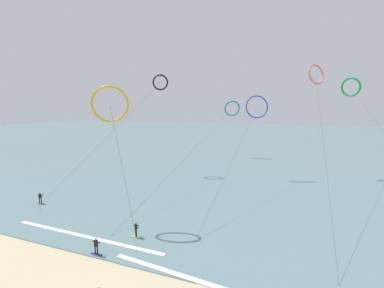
{
  "coord_description": "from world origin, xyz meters",
  "views": [
    {
      "loc": [
        12.01,
        -10.74,
        13.95
      ],
      "look_at": [
        0.0,
        21.7,
        8.96
      ],
      "focal_mm": 23.78,
      "sensor_mm": 36.0,
      "label": 1
    }
  ],
  "objects_px": {
    "surfer_magenta": "(40,199)",
    "kite_cobalt": "(257,107)",
    "kite_amber": "(110,104)",
    "kite_emerald": "(351,87)",
    "surfer_navy": "(96,247)",
    "surfer_lime": "(136,231)",
    "kite_teal": "(232,108)",
    "kite_charcoal": "(160,83)",
    "kite_coral": "(316,75)"
  },
  "relations": [
    {
      "from": "surfer_magenta",
      "to": "kite_cobalt",
      "type": "height_order",
      "value": "kite_cobalt"
    },
    {
      "from": "kite_amber",
      "to": "kite_cobalt",
      "type": "relative_size",
      "value": 0.54
    },
    {
      "from": "kite_cobalt",
      "to": "kite_emerald",
      "type": "distance_m",
      "value": 24.0
    },
    {
      "from": "surfer_navy",
      "to": "surfer_magenta",
      "type": "bearing_deg",
      "value": 160.85
    },
    {
      "from": "surfer_lime",
      "to": "kite_teal",
      "type": "xyz_separation_m",
      "value": [
        0.11,
        49.44,
        12.87
      ]
    },
    {
      "from": "surfer_lime",
      "to": "kite_cobalt",
      "type": "relative_size",
      "value": 0.06
    },
    {
      "from": "kite_amber",
      "to": "kite_charcoal",
      "type": "relative_size",
      "value": 0.66
    },
    {
      "from": "kite_emerald",
      "to": "kite_coral",
      "type": "relative_size",
      "value": 1.19
    },
    {
      "from": "kite_amber",
      "to": "kite_emerald",
      "type": "height_order",
      "value": "kite_emerald"
    },
    {
      "from": "kite_charcoal",
      "to": "kite_emerald",
      "type": "relative_size",
      "value": 0.52
    },
    {
      "from": "surfer_magenta",
      "to": "kite_coral",
      "type": "relative_size",
      "value": 0.04
    },
    {
      "from": "kite_coral",
      "to": "surfer_navy",
      "type": "bearing_deg",
      "value": -162.15
    },
    {
      "from": "surfer_lime",
      "to": "surfer_magenta",
      "type": "bearing_deg",
      "value": -123.36
    },
    {
      "from": "kite_cobalt",
      "to": "kite_emerald",
      "type": "xyz_separation_m",
      "value": [
        18.74,
        14.34,
        4.38
      ]
    },
    {
      "from": "surfer_lime",
      "to": "surfer_navy",
      "type": "bearing_deg",
      "value": -45.07
    },
    {
      "from": "kite_cobalt",
      "to": "kite_teal",
      "type": "bearing_deg",
      "value": 89.6
    },
    {
      "from": "kite_cobalt",
      "to": "kite_teal",
      "type": "height_order",
      "value": "kite_cobalt"
    },
    {
      "from": "kite_charcoal",
      "to": "kite_amber",
      "type": "bearing_deg",
      "value": 68.32
    },
    {
      "from": "kite_amber",
      "to": "kite_coral",
      "type": "relative_size",
      "value": 0.41
    },
    {
      "from": "surfer_lime",
      "to": "kite_teal",
      "type": "bearing_deg",
      "value": 157.16
    },
    {
      "from": "surfer_navy",
      "to": "kite_emerald",
      "type": "height_order",
      "value": "kite_emerald"
    },
    {
      "from": "surfer_lime",
      "to": "kite_charcoal",
      "type": "distance_m",
      "value": 34.42
    },
    {
      "from": "kite_cobalt",
      "to": "kite_emerald",
      "type": "height_order",
      "value": "kite_emerald"
    },
    {
      "from": "surfer_navy",
      "to": "kite_coral",
      "type": "bearing_deg",
      "value": 67.95
    },
    {
      "from": "surfer_magenta",
      "to": "surfer_navy",
      "type": "bearing_deg",
      "value": 134.01
    },
    {
      "from": "kite_charcoal",
      "to": "kite_teal",
      "type": "xyz_separation_m",
      "value": [
        10.87,
        22.36,
        -5.45
      ]
    },
    {
      "from": "surfer_lime",
      "to": "kite_coral",
      "type": "xyz_separation_m",
      "value": [
        19.89,
        37.3,
        19.84
      ]
    },
    {
      "from": "surfer_magenta",
      "to": "kite_coral",
      "type": "height_order",
      "value": "kite_coral"
    },
    {
      "from": "kite_cobalt",
      "to": "kite_coral",
      "type": "bearing_deg",
      "value": 8.92
    },
    {
      "from": "surfer_magenta",
      "to": "kite_emerald",
      "type": "relative_size",
      "value": 0.04
    },
    {
      "from": "surfer_lime",
      "to": "kite_charcoal",
      "type": "xyz_separation_m",
      "value": [
        -10.76,
        27.08,
        18.32
      ]
    },
    {
      "from": "surfer_lime",
      "to": "surfer_magenta",
      "type": "xyz_separation_m",
      "value": [
        -18.37,
        3.45,
        0.0
      ]
    },
    {
      "from": "surfer_magenta",
      "to": "kite_amber",
      "type": "relative_size",
      "value": 0.1
    },
    {
      "from": "surfer_navy",
      "to": "surfer_lime",
      "type": "bearing_deg",
      "value": 73.12
    },
    {
      "from": "kite_charcoal",
      "to": "surfer_lime",
      "type": "bearing_deg",
      "value": 76.46
    },
    {
      "from": "surfer_magenta",
      "to": "kite_cobalt",
      "type": "distance_m",
      "value": 40.34
    },
    {
      "from": "surfer_lime",
      "to": "surfer_magenta",
      "type": "relative_size",
      "value": 1.0
    },
    {
      "from": "kite_cobalt",
      "to": "surfer_magenta",
      "type": "bearing_deg",
      "value": -160.79
    },
    {
      "from": "surfer_magenta",
      "to": "kite_charcoal",
      "type": "height_order",
      "value": "kite_charcoal"
    },
    {
      "from": "surfer_lime",
      "to": "surfer_magenta",
      "type": "height_order",
      "value": "same"
    },
    {
      "from": "kite_charcoal",
      "to": "kite_emerald",
      "type": "height_order",
      "value": "kite_charcoal"
    },
    {
      "from": "surfer_magenta",
      "to": "kite_charcoal",
      "type": "bearing_deg",
      "value": -129.22
    },
    {
      "from": "surfer_magenta",
      "to": "kite_teal",
      "type": "bearing_deg",
      "value": -133.26
    },
    {
      "from": "surfer_lime",
      "to": "kite_amber",
      "type": "xyz_separation_m",
      "value": [
        -4.95,
        2.92,
        13.49
      ]
    },
    {
      "from": "surfer_lime",
      "to": "kite_teal",
      "type": "height_order",
      "value": "kite_teal"
    },
    {
      "from": "surfer_navy",
      "to": "kite_cobalt",
      "type": "height_order",
      "value": "kite_cobalt"
    },
    {
      "from": "surfer_magenta",
      "to": "kite_cobalt",
      "type": "xyz_separation_m",
      "value": [
        27.35,
        26.53,
        13.22
      ]
    },
    {
      "from": "kite_teal",
      "to": "kite_emerald",
      "type": "bearing_deg",
      "value": -7.08
    },
    {
      "from": "surfer_navy",
      "to": "surfer_magenta",
      "type": "relative_size",
      "value": 1.0
    },
    {
      "from": "kite_coral",
      "to": "kite_charcoal",
      "type": "bearing_deg",
      "value": 153.8
    }
  ]
}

